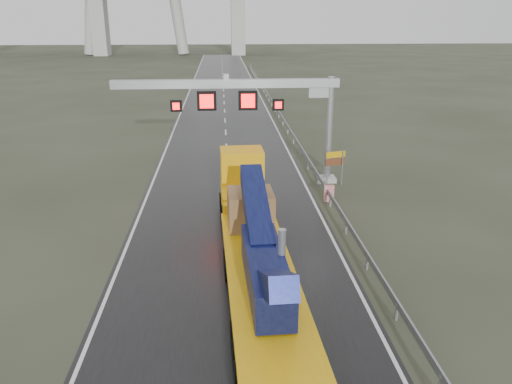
{
  "coord_description": "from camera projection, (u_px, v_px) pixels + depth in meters",
  "views": [
    {
      "loc": [
        -0.33,
        -14.87,
        10.93
      ],
      "look_at": [
        1.17,
        6.96,
        3.2
      ],
      "focal_mm": 35.0,
      "sensor_mm": 36.0,
      "label": 1
    }
  ],
  "objects": [
    {
      "name": "ground",
      "position": [
        236.0,
        343.0,
        17.65
      ],
      "size": [
        400.0,
        400.0,
        0.0
      ],
      "primitive_type": "plane",
      "color": "#2E3223",
      "rests_on": "ground"
    },
    {
      "name": "road",
      "position": [
        225.0,
        120.0,
        55.28
      ],
      "size": [
        11.0,
        200.0,
        0.02
      ],
      "primitive_type": "cube",
      "color": "black",
      "rests_on": "ground"
    },
    {
      "name": "guardrail",
      "position": [
        292.0,
        134.0,
        46.04
      ],
      "size": [
        0.2,
        140.0,
        1.4
      ],
      "primitive_type": null,
      "color": "gray",
      "rests_on": "ground"
    },
    {
      "name": "sign_gantry",
      "position": [
        259.0,
        102.0,
        32.85
      ],
      "size": [
        14.9,
        1.2,
        7.42
      ],
      "color": "#AAABA6",
      "rests_on": "ground"
    },
    {
      "name": "heavy_haul_truck",
      "position": [
        253.0,
        226.0,
        23.22
      ],
      "size": [
        3.38,
        18.87,
        4.41
      ],
      "rotation": [
        0.0,
        0.0,
        0.03
      ],
      "color": "#DEAE0C",
      "rests_on": "ground"
    },
    {
      "name": "exit_sign_pair",
      "position": [
        335.0,
        161.0,
        33.55
      ],
      "size": [
        1.38,
        0.45,
        2.43
      ],
      "rotation": [
        0.0,
        0.0,
        0.28
      ],
      "color": "#999CA1",
      "rests_on": "ground"
    },
    {
      "name": "striped_barrier",
      "position": [
        329.0,
        193.0,
        31.06
      ],
      "size": [
        0.64,
        0.4,
        1.02
      ],
      "primitive_type": "cube",
      "rotation": [
        0.0,
        0.0,
        -0.13
      ],
      "color": "red",
      "rests_on": "ground"
    }
  ]
}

